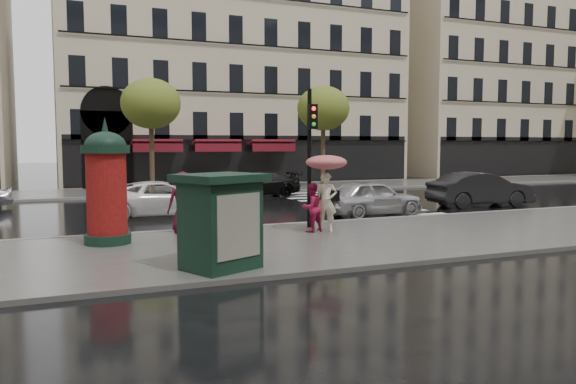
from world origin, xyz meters
name	(u,v)px	position (x,y,z in m)	size (l,w,h in m)	color
ground	(319,241)	(0.00, 0.00, 0.00)	(160.00, 160.00, 0.00)	black
near_sidewalk	(327,242)	(0.00, -0.50, 0.06)	(90.00, 7.00, 0.12)	#474744
far_sidewalk	(183,191)	(0.00, 19.00, 0.06)	(90.00, 6.00, 0.12)	#474744
near_kerb	(282,225)	(0.00, 3.00, 0.07)	(90.00, 0.25, 0.14)	slate
far_kerb	(195,194)	(0.00, 16.00, 0.07)	(90.00, 0.25, 0.14)	slate
zebra_crossing	(344,202)	(6.00, 9.60, 0.01)	(3.60, 11.75, 0.01)	silver
bldg_far_corner	(225,40)	(6.00, 30.00, 11.31)	(26.00, 14.00, 22.90)	#B7A88C
bldg_far_right	(493,60)	(34.00, 30.00, 11.31)	(24.00, 14.00, 22.90)	#B7A88C
tree_far_left	(151,104)	(-2.00, 18.00, 5.17)	(3.40, 3.40, 6.64)	#38281C
tree_far_right	(323,109)	(9.00, 18.00, 5.17)	(3.40, 3.40, 6.64)	#38281C
woman_umbrella	(326,179)	(0.68, 0.92, 1.77)	(1.30, 1.30, 2.51)	beige
woman_red	(311,208)	(0.20, 0.98, 0.89)	(0.75, 0.59, 1.55)	maroon
man_burgundy	(183,202)	(-3.57, 2.40, 1.08)	(0.94, 0.61, 1.92)	#460E1E
morris_column	(106,183)	(-5.93, 1.31, 1.80)	(1.31, 1.31, 3.51)	black
traffic_light	(310,144)	(0.54, 1.82, 2.89)	(0.29, 0.43, 4.57)	black
newsstand	(220,220)	(-3.90, -3.00, 1.21)	(2.20, 2.06, 2.11)	black
car_silver	(372,198)	(4.49, 4.47, 0.73)	(1.73, 4.31, 1.47)	#B7B7BC
car_darkgrey	(480,189)	(10.91, 5.45, 0.80)	(1.68, 4.83, 1.59)	black
car_white	(162,199)	(-3.31, 7.62, 0.71)	(2.35, 5.11, 1.42)	white
car_black	(259,184)	(3.22, 14.31, 0.68)	(1.89, 4.66, 1.35)	black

